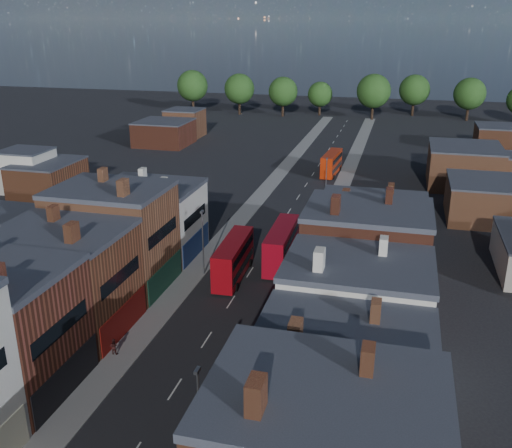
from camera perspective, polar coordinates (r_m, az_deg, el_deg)
The scene contains 14 objects.
pavement_west at distance 87.19m, azimuth -1.65°, elevation 0.42°, with size 3.00×200.00×0.12m, color gray.
pavement_east at distance 84.69m, azimuth 6.83°, elevation -0.31°, with size 3.00×200.00×0.12m, color gray.
terrace_east at distance 36.91m, azimuth 7.85°, elevation -18.47°, with size 12.00×80.00×12.54m, color #5E2B1A.
lamp_post_1 at distance 39.48m, azimuth -5.72°, elevation -18.33°, with size 0.25×0.70×8.12m.
lamp_post_2 at distance 67.37m, azimuth -5.34°, elevation -1.42°, with size 0.25×0.70×8.12m.
lamp_post_3 at distance 92.90m, azimuth 7.02°, elevation 4.51°, with size 0.25×0.70×8.12m.
bus_0 at distance 67.21m, azimuth -2.27°, elevation -3.42°, with size 3.06×10.86×4.65m.
bus_1 at distance 70.85m, azimuth 2.56°, elevation -2.09°, with size 3.02×11.22×4.82m.
bus_2 at distance 113.40m, azimuth 7.55°, elevation 6.07°, with size 3.10×10.27×4.38m.
car_1 at distance 49.31m, azimuth -4.20°, elevation -15.49°, with size 1.20×3.43×1.13m, color navy.
car_2 at distance 76.32m, azimuth -1.99°, elevation -1.98°, with size 2.26×4.89×1.36m, color black.
car_3 at distance 80.88m, azimuth 2.65°, elevation -0.76°, with size 1.70×4.19×1.22m, color silver.
ped_1 at distance 54.71m, azimuth -14.04°, elevation -11.79°, with size 0.75×0.41×1.54m, color #3A1817.
ped_3 at distance 55.08m, azimuth 1.25°, elevation -10.65°, with size 1.14×0.52×1.95m, color #5C544F.
Camera 1 is at (16.56, -28.93, 29.04)m, focal length 40.00 mm.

